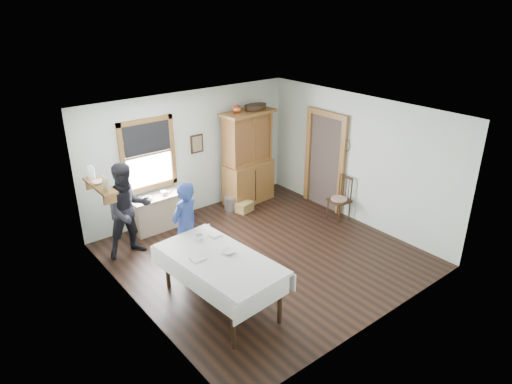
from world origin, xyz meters
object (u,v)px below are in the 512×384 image
woman_blue (186,231)px  figure_dark (129,213)px  dining_table (220,281)px  spindle_chair (339,198)px  pail (231,203)px  work_counter (162,211)px  china_hutch (248,158)px  wicker_basket (244,207)px

woman_blue → figure_dark: size_ratio=0.93×
dining_table → spindle_chair: 3.80m
figure_dark → spindle_chair: bearing=-15.9°
figure_dark → pail: bearing=12.2°
work_counter → pail: work_counter is taller
pail → figure_dark: 2.68m
figure_dark → work_counter: bearing=35.8°
china_hutch → figure_dark: bearing=-175.6°
dining_table → woman_blue: (0.11, 1.18, 0.35)m
figure_dark → wicker_basket: bearing=5.9°
figure_dark → china_hutch: bearing=12.6°
figure_dark → dining_table: bearing=-76.2°
dining_table → pail: 3.45m
work_counter → china_hutch: 2.32m
dining_table → woman_blue: bearing=84.8°
woman_blue → spindle_chair: bearing=155.3°
work_counter → pail: bearing=-8.3°
china_hutch → spindle_chair: size_ratio=2.23×
pail → spindle_chair: bearing=-49.8°
spindle_chair → pail: (-1.55, 1.84, -0.33)m
wicker_basket → pail: bearing=122.8°
china_hutch → figure_dark: china_hutch is taller
china_hutch → pail: (-0.60, -0.12, -0.93)m
work_counter → spindle_chair: (3.17, -2.05, 0.11)m
china_hutch → pail: bearing=-173.7°
wicker_basket → figure_dark: bearing=-177.6°
dining_table → spindle_chair: bearing=13.1°
spindle_chair → pail: 2.43m
china_hutch → dining_table: china_hutch is taller
work_counter → wicker_basket: work_counter is taller
dining_table → figure_dark: 2.38m
china_hutch → spindle_chair: 2.26m
spindle_chair → figure_dark: size_ratio=0.58×
work_counter → dining_table: 2.96m
spindle_chair → figure_dark: 4.38m
china_hutch → wicker_basket: bearing=-141.5°
work_counter → spindle_chair: bearing=-33.8°
dining_table → woman_blue: 1.23m
spindle_chair → pail: bearing=134.9°
woman_blue → wicker_basket: bearing=-170.3°
woman_blue → china_hutch: bearing=-167.7°
dining_table → figure_dark: figure_dark is taller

